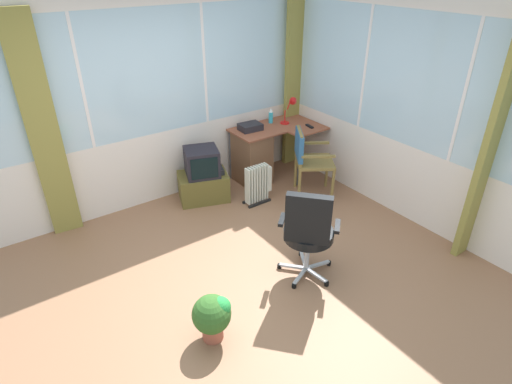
{
  "coord_description": "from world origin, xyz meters",
  "views": [
    {
      "loc": [
        -1.84,
        -2.82,
        2.89
      ],
      "look_at": [
        0.39,
        0.31,
        0.71
      ],
      "focal_mm": 29.43,
      "sensor_mm": 36.0,
      "label": 1
    }
  ],
  "objects_px": {
    "desk": "(255,154)",
    "tv_on_stand": "(203,177)",
    "tv_remote": "(310,126)",
    "spray_bottle": "(271,116)",
    "office_chair": "(308,230)",
    "space_heater": "(259,184)",
    "paper_tray": "(250,127)",
    "potted_plant": "(213,315)",
    "desk_lamp": "(292,106)",
    "wooden_armchair": "(306,154)"
  },
  "relations": [
    {
      "from": "spray_bottle",
      "to": "tv_on_stand",
      "type": "distance_m",
      "value": 1.38
    },
    {
      "from": "desk_lamp",
      "to": "desk",
      "type": "bearing_deg",
      "value": 174.73
    },
    {
      "from": "desk",
      "to": "office_chair",
      "type": "distance_m",
      "value": 2.21
    },
    {
      "from": "desk_lamp",
      "to": "space_heater",
      "type": "xyz_separation_m",
      "value": [
        -0.93,
        -0.48,
        -0.75
      ]
    },
    {
      "from": "spray_bottle",
      "to": "paper_tray",
      "type": "xyz_separation_m",
      "value": [
        -0.41,
        -0.06,
        -0.06
      ]
    },
    {
      "from": "tv_on_stand",
      "to": "tv_remote",
      "type": "bearing_deg",
      "value": -9.84
    },
    {
      "from": "paper_tray",
      "to": "office_chair",
      "type": "bearing_deg",
      "value": -110.47
    },
    {
      "from": "desk",
      "to": "office_chair",
      "type": "xyz_separation_m",
      "value": [
        -0.81,
        -2.04,
        0.18
      ]
    },
    {
      "from": "spray_bottle",
      "to": "tv_on_stand",
      "type": "xyz_separation_m",
      "value": [
        -1.25,
        -0.18,
        -0.55
      ]
    },
    {
      "from": "space_heater",
      "to": "desk",
      "type": "bearing_deg",
      "value": 59.43
    },
    {
      "from": "desk_lamp",
      "to": "potted_plant",
      "type": "bearing_deg",
      "value": -140.52
    },
    {
      "from": "office_chair",
      "to": "space_heater",
      "type": "height_order",
      "value": "office_chair"
    },
    {
      "from": "office_chair",
      "to": "potted_plant",
      "type": "bearing_deg",
      "value": -173.31
    },
    {
      "from": "desk",
      "to": "tv_remote",
      "type": "distance_m",
      "value": 0.87
    },
    {
      "from": "spray_bottle",
      "to": "office_chair",
      "type": "distance_m",
      "value": 2.5
    },
    {
      "from": "spray_bottle",
      "to": "tv_on_stand",
      "type": "bearing_deg",
      "value": -171.84
    },
    {
      "from": "spray_bottle",
      "to": "space_heater",
      "type": "distance_m",
      "value": 1.14
    },
    {
      "from": "desk_lamp",
      "to": "space_heater",
      "type": "height_order",
      "value": "desk_lamp"
    },
    {
      "from": "paper_tray",
      "to": "potted_plant",
      "type": "bearing_deg",
      "value": -130.89
    },
    {
      "from": "tv_remote",
      "to": "spray_bottle",
      "type": "relative_size",
      "value": 0.69
    },
    {
      "from": "desk",
      "to": "tv_on_stand",
      "type": "relative_size",
      "value": 1.64
    },
    {
      "from": "desk_lamp",
      "to": "office_chair",
      "type": "relative_size",
      "value": 0.38
    },
    {
      "from": "paper_tray",
      "to": "tv_on_stand",
      "type": "distance_m",
      "value": 0.98
    },
    {
      "from": "desk_lamp",
      "to": "tv_remote",
      "type": "height_order",
      "value": "desk_lamp"
    },
    {
      "from": "office_chair",
      "to": "potted_plant",
      "type": "relative_size",
      "value": 2.33
    },
    {
      "from": "wooden_armchair",
      "to": "space_heater",
      "type": "bearing_deg",
      "value": 162.49
    },
    {
      "from": "desk",
      "to": "space_heater",
      "type": "distance_m",
      "value": 0.64
    },
    {
      "from": "spray_bottle",
      "to": "wooden_armchair",
      "type": "xyz_separation_m",
      "value": [
        -0.07,
        -0.87,
        -0.26
      ]
    },
    {
      "from": "spray_bottle",
      "to": "office_chair",
      "type": "bearing_deg",
      "value": -118.74
    },
    {
      "from": "tv_on_stand",
      "to": "potted_plant",
      "type": "height_order",
      "value": "tv_on_stand"
    },
    {
      "from": "paper_tray",
      "to": "desk",
      "type": "bearing_deg",
      "value": -71.14
    },
    {
      "from": "tv_remote",
      "to": "wooden_armchair",
      "type": "height_order",
      "value": "wooden_armchair"
    },
    {
      "from": "potted_plant",
      "to": "tv_on_stand",
      "type": "bearing_deg",
      "value": 62.66
    },
    {
      "from": "paper_tray",
      "to": "space_heater",
      "type": "distance_m",
      "value": 0.87
    },
    {
      "from": "wooden_armchair",
      "to": "tv_on_stand",
      "type": "bearing_deg",
      "value": 149.55
    },
    {
      "from": "office_chair",
      "to": "desk",
      "type": "bearing_deg",
      "value": 68.32
    },
    {
      "from": "wooden_armchair",
      "to": "tv_on_stand",
      "type": "xyz_separation_m",
      "value": [
        -1.18,
        0.69,
        -0.28
      ]
    },
    {
      "from": "tv_on_stand",
      "to": "space_heater",
      "type": "distance_m",
      "value": 0.74
    },
    {
      "from": "wooden_armchair",
      "to": "tv_on_stand",
      "type": "height_order",
      "value": "wooden_armchair"
    },
    {
      "from": "desk_lamp",
      "to": "paper_tray",
      "type": "height_order",
      "value": "desk_lamp"
    },
    {
      "from": "desk",
      "to": "spray_bottle",
      "type": "height_order",
      "value": "spray_bottle"
    },
    {
      "from": "tv_remote",
      "to": "office_chair",
      "type": "height_order",
      "value": "office_chair"
    },
    {
      "from": "desk_lamp",
      "to": "office_chair",
      "type": "height_order",
      "value": "desk_lamp"
    },
    {
      "from": "desk_lamp",
      "to": "spray_bottle",
      "type": "bearing_deg",
      "value": 139.96
    },
    {
      "from": "space_heater",
      "to": "potted_plant",
      "type": "distance_m",
      "value": 2.33
    },
    {
      "from": "wooden_armchair",
      "to": "office_chair",
      "type": "xyz_separation_m",
      "value": [
        -1.12,
        -1.3,
        -0.02
      ]
    },
    {
      "from": "paper_tray",
      "to": "wooden_armchair",
      "type": "distance_m",
      "value": 0.9
    },
    {
      "from": "paper_tray",
      "to": "space_heater",
      "type": "height_order",
      "value": "paper_tray"
    },
    {
      "from": "desk_lamp",
      "to": "paper_tray",
      "type": "xyz_separation_m",
      "value": [
        -0.63,
        0.13,
        -0.21
      ]
    },
    {
      "from": "paper_tray",
      "to": "tv_on_stand",
      "type": "height_order",
      "value": "paper_tray"
    }
  ]
}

